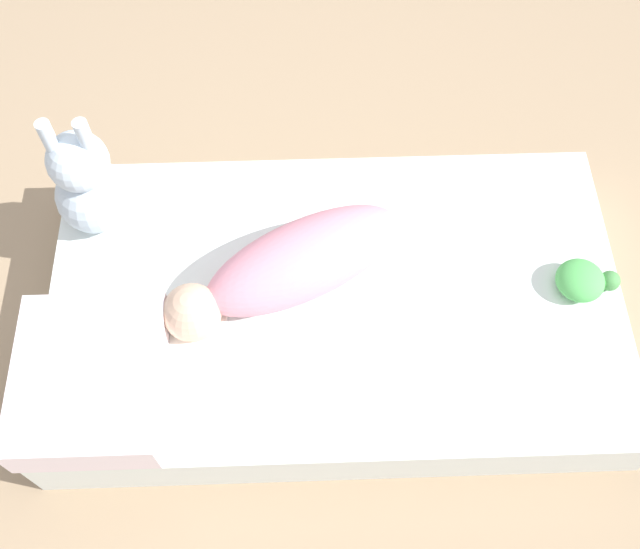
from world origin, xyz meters
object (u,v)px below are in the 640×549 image
Objects in this scene: pillow at (91,380)px; bunny_plush at (88,184)px; swaddled_baby at (289,266)px; turtle_plush at (584,281)px.

bunny_plush is at bearing 94.41° from pillow.
swaddled_baby is 0.68m from turtle_plush.
bunny_plush is at bearing -49.64° from swaddled_baby.
turtle_plush is (1.10, 0.21, -0.02)m from pillow.
pillow is 0.46m from bunny_plush.
swaddled_baby is 0.50m from bunny_plush.
swaddled_baby is 1.60× the size of pillow.
pillow is 1.12m from turtle_plush.
turtle_plush is at bearing 10.99° from pillow.
turtle_plush is at bearing -11.63° from bunny_plush.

